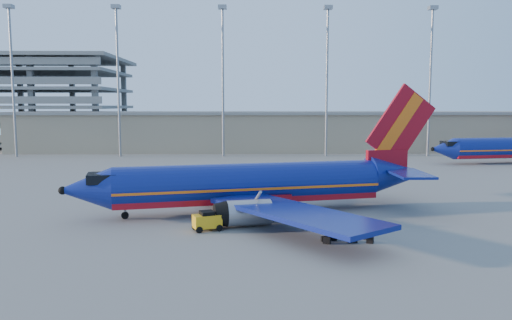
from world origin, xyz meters
name	(u,v)px	position (x,y,z in m)	size (l,w,h in m)	color
ground	(251,202)	(0.00, 0.00, 0.00)	(220.00, 220.00, 0.00)	slate
terminal_building	(295,131)	(10.00, 58.00, 4.32)	(122.00, 16.00, 8.50)	gray
light_mast_row	(275,65)	(5.00, 46.00, 17.55)	(101.60, 1.60, 28.65)	gray
aircraft_main	(258,185)	(0.62, -4.85, 2.58)	(35.17, 33.46, 12.07)	navy
baggage_tug	(207,220)	(-3.55, -11.70, 0.82)	(2.52, 2.03, 1.58)	#EFAD15
luggage_pile	(347,238)	(7.01, -14.99, 0.21)	(3.86, 2.54, 0.51)	black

